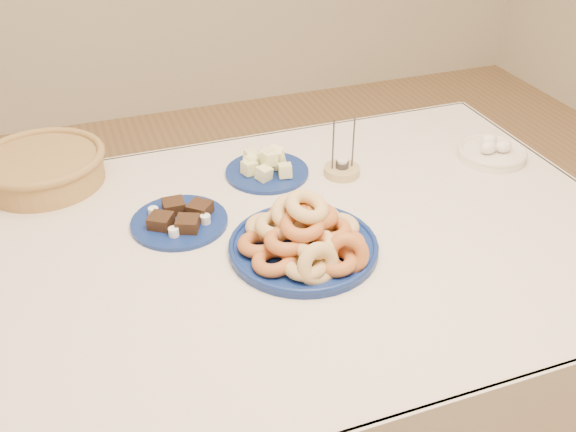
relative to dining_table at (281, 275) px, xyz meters
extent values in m
cylinder|color=brown|center=(-0.70, 0.40, -0.28)|extent=(0.06, 0.06, 0.72)
cylinder|color=brown|center=(0.70, 0.40, -0.28)|extent=(0.06, 0.06, 0.72)
cube|color=#F1E4D0|center=(0.00, 0.00, 0.10)|extent=(1.70, 1.10, 0.02)
cube|color=#F1E4D0|center=(0.00, 0.55, -0.03)|extent=(1.70, 0.01, 0.28)
cube|color=#F1E4D0|center=(0.85, 0.00, -0.03)|extent=(0.01, 1.10, 0.28)
cylinder|color=navy|center=(0.04, -0.06, 0.11)|extent=(0.36, 0.36, 0.02)
torus|color=navy|center=(0.04, -0.06, 0.12)|extent=(0.36, 0.36, 0.01)
torus|color=tan|center=(0.13, -0.04, 0.14)|extent=(0.13, 0.13, 0.03)
torus|color=#A05023|center=(0.09, 0.01, 0.14)|extent=(0.14, 0.13, 0.04)
torus|color=#A05023|center=(0.03, 0.04, 0.14)|extent=(0.11, 0.11, 0.03)
torus|color=tan|center=(-0.03, 0.02, 0.14)|extent=(0.14, 0.14, 0.03)
torus|color=#A05023|center=(-0.07, -0.04, 0.14)|extent=(0.12, 0.12, 0.04)
torus|color=#A05023|center=(-0.05, -0.11, 0.14)|extent=(0.12, 0.11, 0.04)
torus|color=tan|center=(0.00, -0.15, 0.14)|extent=(0.13, 0.13, 0.04)
torus|color=#A05023|center=(0.07, -0.15, 0.14)|extent=(0.14, 0.14, 0.04)
torus|color=#A05023|center=(0.12, -0.10, 0.14)|extent=(0.13, 0.13, 0.04)
torus|color=tan|center=(0.09, -0.03, 0.17)|extent=(0.14, 0.14, 0.04)
torus|color=#A05023|center=(0.03, 0.00, 0.17)|extent=(0.14, 0.14, 0.04)
torus|color=tan|center=(-0.02, -0.03, 0.17)|extent=(0.13, 0.12, 0.04)
torus|color=#A05023|center=(-0.02, -0.09, 0.17)|extent=(0.10, 0.10, 0.03)
torus|color=tan|center=(0.04, -0.12, 0.17)|extent=(0.10, 0.10, 0.04)
torus|color=#A05023|center=(0.09, -0.09, 0.17)|extent=(0.14, 0.14, 0.04)
torus|color=#A05023|center=(0.07, -0.06, 0.20)|extent=(0.11, 0.10, 0.05)
torus|color=tan|center=(0.02, -0.03, 0.20)|extent=(0.11, 0.12, 0.07)
torus|color=#A05023|center=(0.02, -0.08, 0.20)|extent=(0.12, 0.12, 0.04)
torus|color=tan|center=(0.04, -0.06, 0.23)|extent=(0.14, 0.14, 0.06)
torus|color=tan|center=(0.02, -0.17, 0.15)|extent=(0.11, 0.08, 0.10)
torus|color=#A05023|center=(0.09, -0.16, 0.15)|extent=(0.12, 0.10, 0.10)
cylinder|color=navy|center=(0.07, 0.31, 0.11)|extent=(0.27, 0.27, 0.01)
cube|color=#EEF399|center=(0.04, 0.37, 0.14)|extent=(0.04, 0.04, 0.04)
cube|color=#EEF399|center=(0.02, 0.31, 0.14)|extent=(0.05, 0.05, 0.04)
cube|color=#EEF399|center=(0.05, 0.27, 0.14)|extent=(0.05, 0.05, 0.04)
cube|color=#EEF399|center=(0.09, 0.32, 0.16)|extent=(0.05, 0.06, 0.05)
cube|color=#EEF399|center=(0.11, 0.31, 0.14)|extent=(0.05, 0.05, 0.05)
cube|color=#EEF399|center=(0.07, 0.29, 0.16)|extent=(0.05, 0.05, 0.04)
cube|color=#EEF399|center=(0.07, 0.31, 0.16)|extent=(0.06, 0.05, 0.05)
cube|color=#EEF399|center=(0.10, 0.26, 0.14)|extent=(0.04, 0.05, 0.04)
cube|color=#EEF399|center=(0.03, 0.33, 0.14)|extent=(0.05, 0.05, 0.05)
cube|color=#EEF399|center=(0.03, 0.34, 0.14)|extent=(0.05, 0.06, 0.04)
cylinder|color=navy|center=(-0.21, 0.15, 0.11)|extent=(0.31, 0.31, 0.01)
cube|color=black|center=(-0.26, 0.14, 0.13)|extent=(0.07, 0.07, 0.03)
cube|color=black|center=(-0.20, 0.10, 0.13)|extent=(0.07, 0.07, 0.03)
cube|color=black|center=(-0.21, 0.19, 0.13)|extent=(0.05, 0.05, 0.03)
cube|color=black|center=(-0.16, 0.16, 0.13)|extent=(0.07, 0.07, 0.03)
cylinder|color=white|center=(-0.26, 0.19, 0.13)|extent=(0.03, 0.03, 0.02)
cylinder|color=white|center=(-0.24, 0.09, 0.13)|extent=(0.03, 0.03, 0.02)
cylinder|color=white|center=(-0.15, 0.12, 0.13)|extent=(0.03, 0.03, 0.02)
cylinder|color=olive|center=(-0.51, 0.47, 0.14)|extent=(0.41, 0.41, 0.08)
torus|color=olive|center=(-0.51, 0.47, 0.18)|extent=(0.44, 0.44, 0.02)
cylinder|color=tan|center=(0.26, 0.24, 0.12)|extent=(0.11, 0.11, 0.02)
cylinder|color=#3D3C41|center=(0.26, 0.24, 0.14)|extent=(0.04, 0.04, 0.02)
cylinder|color=silver|center=(0.26, 0.24, 0.15)|extent=(0.03, 0.03, 0.01)
cylinder|color=#3D3C41|center=(0.23, 0.24, 0.20)|extent=(0.01, 0.01, 0.14)
cylinder|color=#3D3C41|center=(0.29, 0.24, 0.20)|extent=(0.01, 0.01, 0.14)
cylinder|color=white|center=(0.71, 0.18, 0.12)|extent=(0.20, 0.20, 0.02)
torus|color=white|center=(0.71, 0.18, 0.13)|extent=(0.20, 0.20, 0.01)
ellipsoid|color=white|center=(0.68, 0.17, 0.15)|extent=(0.05, 0.04, 0.04)
ellipsoid|color=white|center=(0.73, 0.16, 0.15)|extent=(0.05, 0.04, 0.04)
ellipsoid|color=white|center=(0.71, 0.20, 0.15)|extent=(0.05, 0.04, 0.04)
camera|label=1|loc=(-0.40, -1.16, 0.99)|focal=40.00mm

